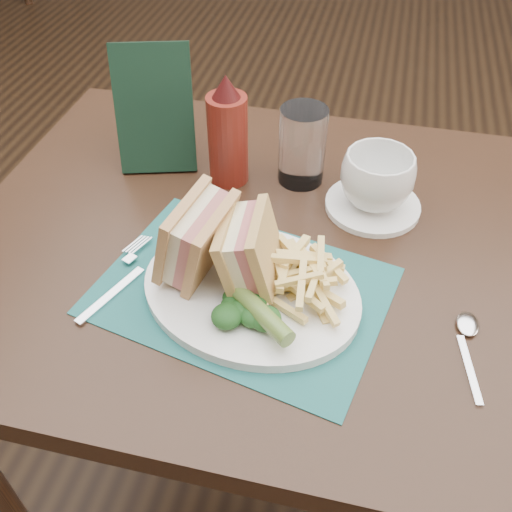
{
  "coord_description": "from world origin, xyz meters",
  "views": [
    {
      "loc": [
        0.14,
        -1.13,
        1.32
      ],
      "look_at": [
        0.02,
        -0.59,
        0.8
      ],
      "focal_mm": 40.0,
      "sensor_mm": 36.0,
      "label": 1
    }
  ],
  "objects_px": {
    "sandwich_half_b": "(233,248)",
    "drinking_glass": "(302,146)",
    "saucer": "(372,205)",
    "coffee_cup": "(377,180)",
    "table_main": "(257,377)",
    "check_presenter": "(154,110)",
    "sandwich_half_a": "(182,233)",
    "placemat": "(242,290)",
    "ketchup_bottle": "(228,130)",
    "plate": "(251,291)"
  },
  "relations": [
    {
      "from": "sandwich_half_a",
      "to": "placemat",
      "type": "bearing_deg",
      "value": -0.74
    },
    {
      "from": "sandwich_half_b",
      "to": "ketchup_bottle",
      "type": "distance_m",
      "value": 0.25
    },
    {
      "from": "plate",
      "to": "ketchup_bottle",
      "type": "bearing_deg",
      "value": 124.8
    },
    {
      "from": "coffee_cup",
      "to": "sandwich_half_b",
      "type": "bearing_deg",
      "value": -128.39
    },
    {
      "from": "drinking_glass",
      "to": "table_main",
      "type": "bearing_deg",
      "value": -103.71
    },
    {
      "from": "plate",
      "to": "ketchup_bottle",
      "type": "relative_size",
      "value": 1.61
    },
    {
      "from": "table_main",
      "to": "check_presenter",
      "type": "relative_size",
      "value": 4.31
    },
    {
      "from": "table_main",
      "to": "check_presenter",
      "type": "distance_m",
      "value": 0.54
    },
    {
      "from": "saucer",
      "to": "coffee_cup",
      "type": "relative_size",
      "value": 1.33
    },
    {
      "from": "plate",
      "to": "check_presenter",
      "type": "bearing_deg",
      "value": 143.24
    },
    {
      "from": "coffee_cup",
      "to": "sandwich_half_a",
      "type": "bearing_deg",
      "value": -139.48
    },
    {
      "from": "coffee_cup",
      "to": "check_presenter",
      "type": "height_order",
      "value": "check_presenter"
    },
    {
      "from": "sandwich_half_b",
      "to": "ketchup_bottle",
      "type": "relative_size",
      "value": 0.57
    },
    {
      "from": "plate",
      "to": "sandwich_half_b",
      "type": "bearing_deg",
      "value": 165.4
    },
    {
      "from": "plate",
      "to": "ketchup_bottle",
      "type": "height_order",
      "value": "ketchup_bottle"
    },
    {
      "from": "table_main",
      "to": "sandwich_half_b",
      "type": "height_order",
      "value": "sandwich_half_b"
    },
    {
      "from": "sandwich_half_b",
      "to": "ketchup_bottle",
      "type": "height_order",
      "value": "ketchup_bottle"
    },
    {
      "from": "sandwich_half_b",
      "to": "drinking_glass",
      "type": "bearing_deg",
      "value": 76.79
    },
    {
      "from": "sandwich_half_b",
      "to": "sandwich_half_a",
      "type": "bearing_deg",
      "value": 170.24
    },
    {
      "from": "sandwich_half_b",
      "to": "coffee_cup",
      "type": "relative_size",
      "value": 0.94
    },
    {
      "from": "sandwich_half_b",
      "to": "check_presenter",
      "type": "xyz_separation_m",
      "value": [
        -0.2,
        0.26,
        0.03
      ]
    },
    {
      "from": "placemat",
      "to": "drinking_glass",
      "type": "xyz_separation_m",
      "value": [
        0.03,
        0.27,
        0.06
      ]
    },
    {
      "from": "plate",
      "to": "sandwich_half_b",
      "type": "distance_m",
      "value": 0.07
    },
    {
      "from": "coffee_cup",
      "to": "table_main",
      "type": "bearing_deg",
      "value": -147.47
    },
    {
      "from": "saucer",
      "to": "coffee_cup",
      "type": "bearing_deg",
      "value": 0.0
    },
    {
      "from": "table_main",
      "to": "sandwich_half_b",
      "type": "bearing_deg",
      "value": -93.62
    },
    {
      "from": "sandwich_half_b",
      "to": "table_main",
      "type": "bearing_deg",
      "value": 82.75
    },
    {
      "from": "coffee_cup",
      "to": "ketchup_bottle",
      "type": "relative_size",
      "value": 0.6
    },
    {
      "from": "plate",
      "to": "check_presenter",
      "type": "xyz_separation_m",
      "value": [
        -0.23,
        0.28,
        0.09
      ]
    },
    {
      "from": "coffee_cup",
      "to": "saucer",
      "type": "bearing_deg",
      "value": 0.0
    },
    {
      "from": "sandwich_half_a",
      "to": "coffee_cup",
      "type": "relative_size",
      "value": 1.04
    },
    {
      "from": "table_main",
      "to": "plate",
      "type": "bearing_deg",
      "value": -81.2
    },
    {
      "from": "drinking_glass",
      "to": "check_presenter",
      "type": "distance_m",
      "value": 0.25
    },
    {
      "from": "table_main",
      "to": "sandwich_half_b",
      "type": "relative_size",
      "value": 8.49
    },
    {
      "from": "placemat",
      "to": "check_presenter",
      "type": "distance_m",
      "value": 0.36
    },
    {
      "from": "saucer",
      "to": "check_presenter",
      "type": "distance_m",
      "value": 0.39
    },
    {
      "from": "table_main",
      "to": "saucer",
      "type": "distance_m",
      "value": 0.43
    },
    {
      "from": "check_presenter",
      "to": "saucer",
      "type": "bearing_deg",
      "value": -23.61
    },
    {
      "from": "table_main",
      "to": "saucer",
      "type": "bearing_deg",
      "value": 32.53
    },
    {
      "from": "placemat",
      "to": "sandwich_half_b",
      "type": "xyz_separation_m",
      "value": [
        -0.01,
        0.01,
        0.07
      ]
    },
    {
      "from": "placemat",
      "to": "sandwich_half_b",
      "type": "height_order",
      "value": "sandwich_half_b"
    },
    {
      "from": "sandwich_half_b",
      "to": "check_presenter",
      "type": "height_order",
      "value": "check_presenter"
    },
    {
      "from": "coffee_cup",
      "to": "plate",
      "type": "bearing_deg",
      "value": -122.14
    },
    {
      "from": "drinking_glass",
      "to": "sandwich_half_b",
      "type": "bearing_deg",
      "value": -99.58
    },
    {
      "from": "coffee_cup",
      "to": "drinking_glass",
      "type": "height_order",
      "value": "drinking_glass"
    },
    {
      "from": "plate",
      "to": "table_main",
      "type": "bearing_deg",
      "value": 112.42
    },
    {
      "from": "sandwich_half_a",
      "to": "saucer",
      "type": "xyz_separation_m",
      "value": [
        0.24,
        0.21,
        -0.07
      ]
    },
    {
      "from": "placemat",
      "to": "ketchup_bottle",
      "type": "distance_m",
      "value": 0.28
    },
    {
      "from": "drinking_glass",
      "to": "coffee_cup",
      "type": "bearing_deg",
      "value": -22.29
    },
    {
      "from": "table_main",
      "to": "coffee_cup",
      "type": "bearing_deg",
      "value": 32.53
    }
  ]
}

